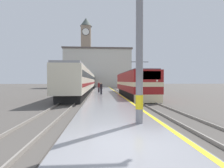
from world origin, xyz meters
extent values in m
plane|color=#514C47|center=(0.00, 30.00, 0.00)|extent=(200.00, 200.00, 0.00)
cube|color=gray|center=(0.00, 25.00, 0.20)|extent=(4.04, 140.00, 0.40)
cube|color=yellow|center=(1.87, 25.00, 0.40)|extent=(0.20, 140.00, 0.00)
cube|color=#514C47|center=(3.89, 25.00, 0.01)|extent=(2.83, 140.00, 0.02)
cube|color=gray|center=(3.17, 25.00, 0.09)|extent=(0.07, 140.00, 0.14)
cube|color=gray|center=(4.60, 25.00, 0.09)|extent=(0.07, 140.00, 0.14)
cube|color=#514C47|center=(-3.76, 25.00, 0.01)|extent=(2.83, 140.00, 0.02)
cube|color=gray|center=(-4.48, 25.00, 0.09)|extent=(0.07, 140.00, 0.14)
cube|color=gray|center=(-3.05, 25.00, 0.09)|extent=(0.07, 140.00, 0.14)
cube|color=black|center=(3.89, 18.80, 0.45)|extent=(2.46, 14.13, 0.90)
cube|color=maroon|center=(3.89, 18.80, 2.09)|extent=(2.90, 15.36, 2.39)
cube|color=beige|center=(3.89, 18.80, 1.86)|extent=(2.92, 15.38, 0.44)
cube|color=beige|center=(3.89, 11.27, 0.50)|extent=(2.76, 0.30, 0.81)
cube|color=black|center=(3.89, 11.18, 2.74)|extent=(2.32, 0.12, 0.80)
sphere|color=white|center=(3.09, 11.14, 2.21)|extent=(0.20, 0.20, 0.20)
sphere|color=white|center=(4.68, 11.14, 2.21)|extent=(0.20, 0.20, 0.20)
cube|color=#4C4C51|center=(3.89, 18.80, 3.35)|extent=(2.61, 14.59, 0.12)
cylinder|color=#333333|center=(3.89, 14.61, 3.91)|extent=(0.06, 0.63, 1.03)
cylinder|color=#333333|center=(3.89, 15.31, 3.91)|extent=(0.06, 0.63, 1.03)
cube|color=#262626|center=(3.89, 14.96, 4.41)|extent=(2.03, 0.08, 0.06)
cube|color=black|center=(-3.76, 37.05, 0.45)|extent=(2.46, 51.81, 0.90)
cube|color=beige|center=(-3.76, 37.05, 2.33)|extent=(2.90, 53.97, 2.86)
cube|color=black|center=(-3.76, 37.05, 2.90)|extent=(2.92, 52.89, 0.64)
cube|color=maroon|center=(-3.76, 37.05, 1.76)|extent=(2.92, 52.89, 0.36)
cube|color=gray|center=(-3.76, 37.05, 3.86)|extent=(2.67, 53.97, 0.20)
cylinder|color=gray|center=(0.94, 2.22, 4.36)|extent=(0.30, 0.30, 7.93)
cylinder|color=yellow|center=(0.94, 2.22, 1.30)|extent=(0.32, 0.32, 0.60)
cylinder|color=#23232D|center=(-0.56, 18.43, 0.77)|extent=(0.26, 0.26, 0.75)
cylinder|color=black|center=(-0.56, 18.43, 1.46)|extent=(0.34, 0.34, 0.63)
sphere|color=tan|center=(-0.56, 18.43, 1.88)|extent=(0.20, 0.20, 0.20)
cylinder|color=#23232D|center=(-0.91, 22.73, 0.79)|extent=(0.26, 0.26, 0.79)
cylinder|color=maroon|center=(-0.91, 22.73, 1.51)|extent=(0.34, 0.34, 0.66)
sphere|color=tan|center=(-0.91, 22.73, 1.95)|extent=(0.21, 0.21, 0.21)
cube|color=gray|center=(-5.83, 60.61, 11.25)|extent=(3.50, 3.50, 22.50)
cylinder|color=black|center=(-5.83, 58.84, 20.05)|extent=(2.75, 0.06, 2.75)
cylinder|color=white|center=(-5.83, 58.81, 20.05)|extent=(2.45, 0.10, 2.45)
cone|color=#47514C|center=(-5.83, 60.61, 24.08)|extent=(4.38, 4.38, 3.15)
cube|color=beige|center=(-1.43, 52.68, 6.14)|extent=(21.45, 6.23, 12.28)
cube|color=#564C47|center=(-1.43, 52.68, 12.53)|extent=(22.05, 6.83, 0.50)
camera|label=1|loc=(-0.74, -5.08, 2.19)|focal=28.00mm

